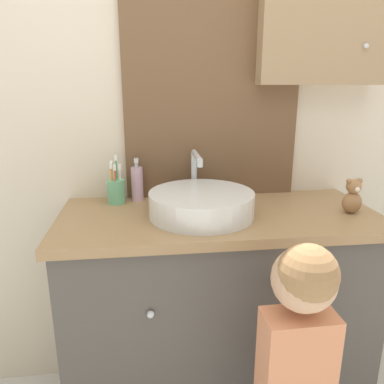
% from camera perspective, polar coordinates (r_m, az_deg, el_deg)
% --- Properties ---
extents(wall_back, '(3.20, 0.18, 2.50)m').
position_cam_1_polar(wall_back, '(1.59, 3.40, 14.06)').
color(wall_back, beige).
rests_on(wall_back, ground_plane).
extents(vanity_counter, '(1.18, 0.51, 0.87)m').
position_cam_1_polar(vanity_counter, '(1.59, 3.85, -18.13)').
color(vanity_counter, '#4C4742').
rests_on(vanity_counter, ground_plane).
extents(sink_basin, '(0.38, 0.43, 0.21)m').
position_cam_1_polar(sink_basin, '(1.35, 1.46, -1.65)').
color(sink_basin, silver).
rests_on(sink_basin, vanity_counter).
extents(toothbrush_holder, '(0.07, 0.07, 0.19)m').
position_cam_1_polar(toothbrush_holder, '(1.52, -11.49, 0.31)').
color(toothbrush_holder, '#66B27F').
rests_on(toothbrush_holder, vanity_counter).
extents(soap_dispenser, '(0.05, 0.05, 0.18)m').
position_cam_1_polar(soap_dispenser, '(1.54, -8.35, 1.35)').
color(soap_dispenser, '#CCA3BC').
rests_on(soap_dispenser, vanity_counter).
extents(child_figure, '(0.20, 0.46, 0.95)m').
position_cam_1_polar(child_figure, '(1.18, 15.59, -24.05)').
color(child_figure, slate).
rests_on(child_figure, ground_plane).
extents(teddy_bear, '(0.07, 0.06, 0.13)m').
position_cam_1_polar(teddy_bear, '(1.49, 23.27, -0.67)').
color(teddy_bear, '#9E7047').
rests_on(teddy_bear, vanity_counter).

